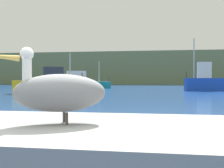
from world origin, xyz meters
TOP-DOWN VIEW (x-y plane):
  - hillside_backdrop at (0.00, 72.66)m, footprint 140.00×16.88m
  - pier_dock at (0.18, 0.16)m, footprint 3.55×2.06m
  - pelican at (0.17, 0.16)m, footprint 1.23×0.85m
  - fishing_boat_blue at (5.90, 30.58)m, footprint 4.69×2.01m
  - fishing_boat_yellow at (-8.60, 22.07)m, footprint 6.30×4.38m
  - fishing_boat_teal at (-9.88, 36.85)m, footprint 7.64×4.73m

SIDE VIEW (x-z plane):
  - pier_dock at x=0.18m, z-range 0.00..0.81m
  - fishing_boat_yellow at x=-8.60m, z-range -1.02..2.64m
  - fishing_boat_teal at x=-9.88m, z-range -1.02..2.75m
  - fishing_boat_blue at x=5.90m, z-range -1.81..3.90m
  - pelican at x=0.17m, z-range 0.75..1.52m
  - hillside_backdrop at x=0.00m, z-range 0.00..7.72m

